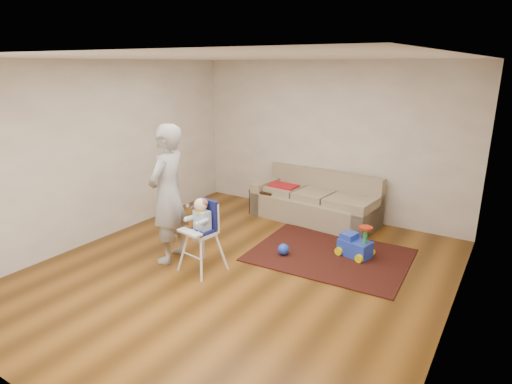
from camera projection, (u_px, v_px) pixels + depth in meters
The scene contains 9 objects.
ground at pixel (240, 272), 5.63m from camera, with size 5.50×5.50×0.00m, color #4A2D0D.
room_envelope at pixel (261, 125), 5.52m from camera, with size 5.04×5.52×2.72m.
sofa at pixel (315, 197), 7.38m from camera, with size 2.23×1.06×0.83m.
side_table at pixel (266, 201), 7.82m from camera, with size 0.45×0.45×0.45m, color black, non-canonical shape.
area_rug at pixel (330, 255), 6.11m from camera, with size 2.14×1.61×0.02m, color black.
ride_on_toy at pixel (356, 240), 6.01m from camera, with size 0.44×0.31×0.48m, color blue, non-canonical shape.
toy_ball at pixel (283, 249), 6.08m from camera, with size 0.16×0.16×0.16m, color blue.
high_chair at pixel (202, 236), 5.55m from camera, with size 0.53×0.53×1.01m.
adult at pixel (168, 194), 5.75m from camera, with size 0.69×0.45×1.90m, color #9A9A9D.
Camera 1 is at (2.91, -4.18, 2.64)m, focal length 30.00 mm.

